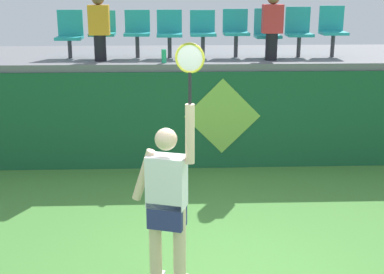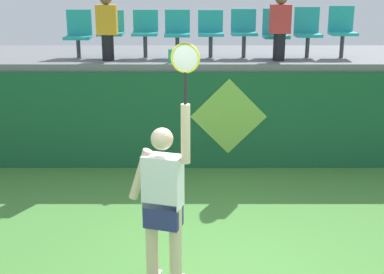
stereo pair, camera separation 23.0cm
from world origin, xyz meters
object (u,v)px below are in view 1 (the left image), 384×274
at_px(tennis_player, 167,199).
at_px(water_bottle, 164,56).
at_px(stadium_chair_3, 169,31).
at_px(stadium_chair_7, 299,30).
at_px(stadium_chair_4, 203,31).
at_px(stadium_chair_8, 333,28).
at_px(stadium_chair_5, 236,30).
at_px(stadium_chair_1, 103,31).
at_px(spectator_0, 272,24).
at_px(stadium_chair_0, 70,33).
at_px(stadium_chair_6, 267,31).
at_px(stadium_chair_2, 137,30).
at_px(spectator_1, 99,25).

xyz_separation_m(tennis_player, water_bottle, (-0.07, 3.86, 0.91)).
bearing_deg(stadium_chair_3, stadium_chair_7, 0.15).
bearing_deg(stadium_chair_4, stadium_chair_8, 0.16).
bearing_deg(stadium_chair_5, tennis_player, -104.65).
relative_size(water_bottle, stadium_chair_4, 0.28).
bearing_deg(tennis_player, stadium_chair_1, 104.00).
bearing_deg(stadium_chair_8, stadium_chair_3, -179.92).
height_order(stadium_chair_1, stadium_chair_4, stadium_chair_4).
height_order(stadium_chair_7, spectator_0, spectator_0).
relative_size(stadium_chair_0, stadium_chair_6, 0.98).
bearing_deg(stadium_chair_3, stadium_chair_6, 0.20).
distance_m(stadium_chair_1, stadium_chair_2, 0.60).
height_order(stadium_chair_1, stadium_chair_3, stadium_chair_3).
relative_size(stadium_chair_0, stadium_chair_2, 1.00).
relative_size(water_bottle, stadium_chair_1, 0.28).
height_order(stadium_chair_8, spectator_0, spectator_0).
bearing_deg(stadium_chair_3, stadium_chair_4, -0.22).
distance_m(water_bottle, stadium_chair_1, 1.33).
bearing_deg(stadium_chair_2, tennis_player, -83.31).
xyz_separation_m(stadium_chair_1, stadium_chair_6, (2.89, 0.01, -0.02)).
height_order(stadium_chair_1, stadium_chair_6, stadium_chair_6).
distance_m(stadium_chair_4, stadium_chair_5, 0.58).
height_order(water_bottle, stadium_chair_4, stadium_chair_4).
bearing_deg(stadium_chair_4, stadium_chair_2, -179.98).
bearing_deg(stadium_chair_7, stadium_chair_5, -179.63).
bearing_deg(water_bottle, spectator_1, 165.63).
distance_m(stadium_chair_1, stadium_chair_7, 3.45).
height_order(stadium_chair_2, stadium_chair_3, stadium_chair_3).
relative_size(stadium_chair_6, stadium_chair_7, 0.97).
height_order(stadium_chair_5, stadium_chair_8, stadium_chair_8).
height_order(stadium_chair_6, spectator_0, spectator_0).
xyz_separation_m(water_bottle, stadium_chair_3, (0.09, 0.71, 0.35)).
xyz_separation_m(water_bottle, stadium_chair_1, (-1.07, 0.70, 0.35)).
bearing_deg(spectator_0, stadium_chair_2, 168.77).
relative_size(stadium_chair_7, spectator_0, 0.76).
relative_size(stadium_chair_1, stadium_chair_7, 0.93).
height_order(tennis_player, stadium_chair_8, stadium_chair_8).
height_order(stadium_chair_0, spectator_0, spectator_0).
bearing_deg(stadium_chair_5, spectator_1, -169.48).
bearing_deg(spectator_1, stadium_chair_8, 6.17).
xyz_separation_m(stadium_chair_3, stadium_chair_6, (1.72, 0.01, -0.01)).
bearing_deg(water_bottle, stadium_chair_0, 156.51).
distance_m(stadium_chair_7, stadium_chair_8, 0.61).
relative_size(stadium_chair_0, stadium_chair_1, 1.02).
distance_m(stadium_chair_7, spectator_1, 3.48).
bearing_deg(stadium_chair_2, spectator_1, -144.35).
relative_size(stadium_chair_7, spectator_1, 0.76).
bearing_deg(stadium_chair_7, stadium_chair_2, -179.83).
distance_m(stadium_chair_4, stadium_chair_6, 1.14).
bearing_deg(stadium_chair_0, stadium_chair_4, -0.21).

